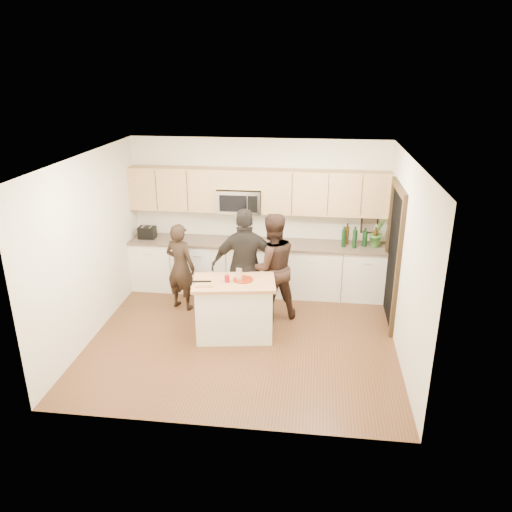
# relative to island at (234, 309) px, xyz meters

# --- Properties ---
(floor) EXTENTS (4.50, 4.50, 0.00)m
(floor) POSITION_rel_island_xyz_m (0.14, -0.05, -0.45)
(floor) COLOR brown
(floor) RESTS_ON ground
(room_shell) EXTENTS (4.52, 4.02, 2.71)m
(room_shell) POSITION_rel_island_xyz_m (0.14, -0.05, 1.28)
(room_shell) COLOR beige
(room_shell) RESTS_ON ground
(back_cabinetry) EXTENTS (4.50, 0.66, 0.94)m
(back_cabinetry) POSITION_rel_island_xyz_m (0.14, 1.64, 0.02)
(back_cabinetry) COLOR white
(back_cabinetry) RESTS_ON ground
(upper_cabinetry) EXTENTS (4.50, 0.33, 0.75)m
(upper_cabinetry) POSITION_rel_island_xyz_m (0.17, 1.78, 1.39)
(upper_cabinetry) COLOR tan
(upper_cabinetry) RESTS_ON ground
(microwave) EXTENTS (0.76, 0.41, 0.40)m
(microwave) POSITION_rel_island_xyz_m (-0.17, 1.74, 1.20)
(microwave) COLOR silver
(microwave) RESTS_ON ground
(doorway) EXTENTS (0.06, 1.25, 2.20)m
(doorway) POSITION_rel_island_xyz_m (2.37, 0.85, 0.70)
(doorway) COLOR black
(doorway) RESTS_ON ground
(framed_picture) EXTENTS (0.30, 0.03, 0.38)m
(framed_picture) POSITION_rel_island_xyz_m (2.09, 1.93, 0.83)
(framed_picture) COLOR black
(framed_picture) RESTS_ON ground
(dish_towel) EXTENTS (0.34, 0.60, 0.48)m
(dish_towel) POSITION_rel_island_xyz_m (-0.81, 1.45, 0.35)
(dish_towel) COLOR white
(dish_towel) RESTS_ON ground
(island) EXTENTS (1.29, 0.87, 0.90)m
(island) POSITION_rel_island_xyz_m (0.00, 0.00, 0.00)
(island) COLOR white
(island) RESTS_ON ground
(red_plate) EXTENTS (0.29, 0.29, 0.02)m
(red_plate) POSITION_rel_island_xyz_m (0.13, 0.06, 0.45)
(red_plate) COLOR maroon
(red_plate) RESTS_ON island
(box_grater) EXTENTS (0.10, 0.07, 0.22)m
(box_grater) POSITION_rel_island_xyz_m (0.08, 0.02, 0.58)
(box_grater) COLOR silver
(box_grater) RESTS_ON red_plate
(drink_glass) EXTENTS (0.07, 0.07, 0.10)m
(drink_glass) POSITION_rel_island_xyz_m (-0.09, -0.03, 0.50)
(drink_glass) COLOR maroon
(drink_glass) RESTS_ON island
(cutting_board) EXTENTS (0.28, 0.20, 0.02)m
(cutting_board) POSITION_rel_island_xyz_m (-0.39, -0.20, 0.46)
(cutting_board) COLOR tan
(cutting_board) RESTS_ON island
(tongs) EXTENTS (0.28, 0.07, 0.02)m
(tongs) POSITION_rel_island_xyz_m (-0.45, -0.13, 0.48)
(tongs) COLOR black
(tongs) RESTS_ON cutting_board
(knife) EXTENTS (0.22, 0.05, 0.01)m
(knife) POSITION_rel_island_xyz_m (-0.38, -0.24, 0.47)
(knife) COLOR silver
(knife) RESTS_ON cutting_board
(toaster) EXTENTS (0.29, 0.21, 0.21)m
(toaster) POSITION_rel_island_xyz_m (-1.84, 1.62, 0.59)
(toaster) COLOR black
(toaster) RESTS_ON back_cabinetry
(bottle_cluster) EXTENTS (0.63, 0.30, 0.38)m
(bottle_cluster) POSITION_rel_island_xyz_m (1.91, 1.66, 0.66)
(bottle_cluster) COLOR black
(bottle_cluster) RESTS_ON back_cabinetry
(orchid) EXTENTS (0.35, 0.33, 0.50)m
(orchid) POSITION_rel_island_xyz_m (2.20, 1.67, 0.73)
(orchid) COLOR #3C742E
(orchid) RESTS_ON back_cabinetry
(woman_left) EXTENTS (0.63, 0.52, 1.48)m
(woman_left) POSITION_rel_island_xyz_m (-1.03, 0.84, 0.28)
(woman_left) COLOR black
(woman_left) RESTS_ON ground
(woman_center) EXTENTS (1.04, 0.94, 1.75)m
(woman_center) POSITION_rel_island_xyz_m (0.49, 0.68, 0.42)
(woman_center) COLOR black
(woman_center) RESTS_ON ground
(woman_right) EXTENTS (1.14, 0.62, 1.84)m
(woman_right) POSITION_rel_island_xyz_m (0.10, 0.55, 0.47)
(woman_right) COLOR black
(woman_right) RESTS_ON ground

